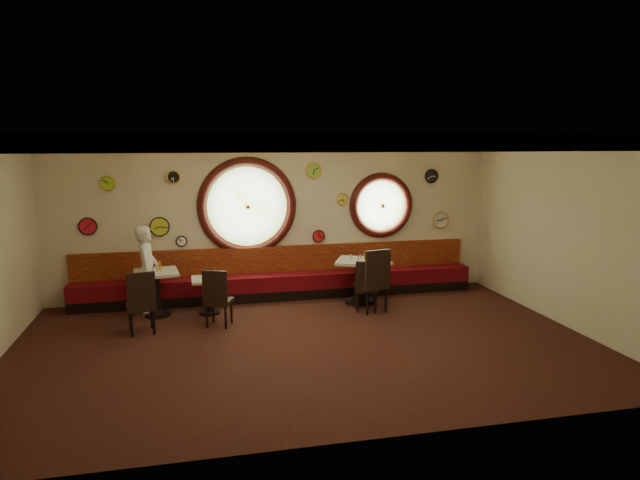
{
  "coord_description": "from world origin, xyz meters",
  "views": [
    {
      "loc": [
        -1.68,
        -8.34,
        3.12
      ],
      "look_at": [
        0.39,
        0.8,
        1.5
      ],
      "focal_mm": 32.0,
      "sensor_mm": 36.0,
      "label": 1
    }
  ],
  "objects_px": {
    "condiment_c_bottle": "(369,255)",
    "waiter": "(147,270)",
    "table_c": "(366,276)",
    "condiment_b_salt": "(205,275)",
    "table_b": "(209,291)",
    "condiment_a_bottle": "(160,266)",
    "condiment_b_bottle": "(214,272)",
    "chair_a": "(141,299)",
    "chair_b": "(217,294)",
    "condiment_c_pepper": "(367,258)",
    "table_a": "(157,288)",
    "condiment_d_salt": "(351,257)",
    "condiment_c_salt": "(360,257)",
    "condiment_b_pepper": "(209,276)",
    "chair_d": "(374,277)",
    "condiment_a_salt": "(153,269)",
    "condiment_a_pepper": "(157,269)",
    "condiment_d_pepper": "(358,259)",
    "table_d": "(358,276)",
    "condiment_d_bottle": "(365,255)",
    "chair_c": "(367,283)"
  },
  "relations": [
    {
      "from": "condiment_d_bottle",
      "to": "chair_b",
      "type": "bearing_deg",
      "value": -162.0
    },
    {
      "from": "table_c",
      "to": "condiment_a_salt",
      "type": "bearing_deg",
      "value": -179.86
    },
    {
      "from": "table_c",
      "to": "condiment_b_salt",
      "type": "distance_m",
      "value": 3.09
    },
    {
      "from": "chair_c",
      "to": "condiment_d_bottle",
      "type": "relative_size",
      "value": 3.53
    },
    {
      "from": "table_c",
      "to": "condiment_a_bottle",
      "type": "height_order",
      "value": "condiment_a_bottle"
    },
    {
      "from": "condiment_c_bottle",
      "to": "waiter",
      "type": "height_order",
      "value": "waiter"
    },
    {
      "from": "table_b",
      "to": "condiment_a_bottle",
      "type": "height_order",
      "value": "condiment_a_bottle"
    },
    {
      "from": "table_c",
      "to": "waiter",
      "type": "distance_m",
      "value": 4.11
    },
    {
      "from": "condiment_b_pepper",
      "to": "condiment_c_pepper",
      "type": "bearing_deg",
      "value": 1.67
    },
    {
      "from": "condiment_a_salt",
      "to": "condiment_c_salt",
      "type": "xyz_separation_m",
      "value": [
        3.9,
        0.1,
        0.02
      ]
    },
    {
      "from": "condiment_b_salt",
      "to": "condiment_d_salt",
      "type": "relative_size",
      "value": 1.0
    },
    {
      "from": "table_a",
      "to": "table_c",
      "type": "distance_m",
      "value": 3.94
    },
    {
      "from": "table_d",
      "to": "condiment_b_salt",
      "type": "height_order",
      "value": "table_d"
    },
    {
      "from": "table_a",
      "to": "chair_b",
      "type": "bearing_deg",
      "value": -41.25
    },
    {
      "from": "condiment_c_salt",
      "to": "condiment_d_pepper",
      "type": "bearing_deg",
      "value": -116.75
    },
    {
      "from": "condiment_c_bottle",
      "to": "waiter",
      "type": "relative_size",
      "value": 0.09
    },
    {
      "from": "condiment_b_salt",
      "to": "condiment_a_pepper",
      "type": "bearing_deg",
      "value": -179.13
    },
    {
      "from": "waiter",
      "to": "chair_a",
      "type": "bearing_deg",
      "value": -178.28
    },
    {
      "from": "chair_d",
      "to": "condiment_d_salt",
      "type": "relative_size",
      "value": 7.19
    },
    {
      "from": "table_d",
      "to": "waiter",
      "type": "bearing_deg",
      "value": 177.18
    },
    {
      "from": "table_b",
      "to": "chair_a",
      "type": "bearing_deg",
      "value": -140.54
    },
    {
      "from": "chair_d",
      "to": "condiment_d_pepper",
      "type": "distance_m",
      "value": 0.63
    },
    {
      "from": "condiment_d_pepper",
      "to": "condiment_d_bottle",
      "type": "bearing_deg",
      "value": 40.19
    },
    {
      "from": "condiment_d_salt",
      "to": "condiment_c_bottle",
      "type": "distance_m",
      "value": 0.39
    },
    {
      "from": "condiment_b_pepper",
      "to": "condiment_d_salt",
      "type": "bearing_deg",
      "value": 3.29
    },
    {
      "from": "chair_d",
      "to": "condiment_b_salt",
      "type": "distance_m",
      "value": 3.1
    },
    {
      "from": "condiment_b_salt",
      "to": "condiment_b_pepper",
      "type": "xyz_separation_m",
      "value": [
        0.07,
        -0.04,
        -0.01
      ]
    },
    {
      "from": "chair_c",
      "to": "condiment_a_bottle",
      "type": "bearing_deg",
      "value": -169.49
    },
    {
      "from": "condiment_d_salt",
      "to": "table_c",
      "type": "bearing_deg",
      "value": -8.99
    },
    {
      "from": "chair_b",
      "to": "condiment_a_pepper",
      "type": "height_order",
      "value": "chair_b"
    },
    {
      "from": "condiment_d_pepper",
      "to": "condiment_a_bottle",
      "type": "relative_size",
      "value": 0.49
    },
    {
      "from": "table_a",
      "to": "condiment_a_bottle",
      "type": "relative_size",
      "value": 4.69
    },
    {
      "from": "condiment_b_pepper",
      "to": "condiment_c_bottle",
      "type": "bearing_deg",
      "value": 4.04
    },
    {
      "from": "condiment_b_salt",
      "to": "condiment_b_bottle",
      "type": "distance_m",
      "value": 0.18
    },
    {
      "from": "chair_a",
      "to": "condiment_d_bottle",
      "type": "xyz_separation_m",
      "value": [
        4.12,
        1.04,
        0.35
      ]
    },
    {
      "from": "condiment_d_pepper",
      "to": "condiment_b_bottle",
      "type": "relative_size",
      "value": 0.48
    },
    {
      "from": "condiment_d_salt",
      "to": "condiment_a_bottle",
      "type": "xyz_separation_m",
      "value": [
        -3.57,
        -0.02,
        -0.0
      ]
    },
    {
      "from": "chair_b",
      "to": "condiment_d_bottle",
      "type": "xyz_separation_m",
      "value": [
        2.9,
        0.94,
        0.38
      ]
    },
    {
      "from": "chair_a",
      "to": "chair_b",
      "type": "xyz_separation_m",
      "value": [
        1.22,
        0.09,
        -0.03
      ]
    },
    {
      "from": "condiment_d_pepper",
      "to": "waiter",
      "type": "height_order",
      "value": "waiter"
    },
    {
      "from": "condiment_d_pepper",
      "to": "condiment_b_bottle",
      "type": "distance_m",
      "value": 2.73
    },
    {
      "from": "condiment_c_pepper",
      "to": "condiment_a_bottle",
      "type": "xyz_separation_m",
      "value": [
        -3.89,
        0.05,
        0.02
      ]
    },
    {
      "from": "chair_c",
      "to": "waiter",
      "type": "height_order",
      "value": "waiter"
    },
    {
      "from": "chair_d",
      "to": "condiment_a_salt",
      "type": "distance_m",
      "value": 4.0
    },
    {
      "from": "condiment_d_salt",
      "to": "condiment_b_pepper",
      "type": "bearing_deg",
      "value": -176.71
    },
    {
      "from": "table_c",
      "to": "condiment_a_pepper",
      "type": "relative_size",
      "value": 8.42
    },
    {
      "from": "chair_a",
      "to": "chair_b",
      "type": "bearing_deg",
      "value": -5.36
    },
    {
      "from": "chair_a",
      "to": "condiment_c_pepper",
      "type": "relative_size",
      "value": 6.72
    },
    {
      "from": "condiment_a_salt",
      "to": "condiment_d_salt",
      "type": "height_order",
      "value": "condiment_d_salt"
    },
    {
      "from": "condiment_c_salt",
      "to": "condiment_b_salt",
      "type": "bearing_deg",
      "value": -177.05
    }
  ]
}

